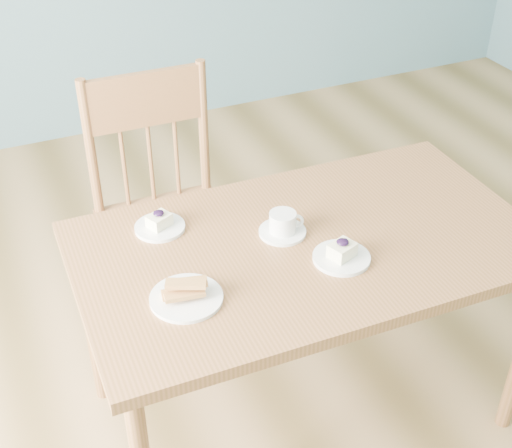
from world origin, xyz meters
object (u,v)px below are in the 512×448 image
at_px(dining_table, 306,260).
at_px(cheesecake_plate_far, 160,224).
at_px(cheesecake_plate_near, 342,255).
at_px(dining_chair, 166,214).
at_px(biscotti_plate, 186,294).
at_px(coffee_cup, 283,225).

height_order(dining_table, cheesecake_plate_far, cheesecake_plate_far).
bearing_deg(cheesecake_plate_near, dining_chair, 112.74).
bearing_deg(cheesecake_plate_far, biscotti_plate, -95.84).
relative_size(coffee_cup, biscotti_plate, 0.73).
bearing_deg(cheesecake_plate_near, cheesecake_plate_far, 140.20).
xyz_separation_m(cheesecake_plate_far, coffee_cup, (0.32, -0.17, 0.01)).
distance_m(dining_chair, cheesecake_plate_far, 0.43).
bearing_deg(coffee_cup, cheesecake_plate_far, 170.54).
distance_m(coffee_cup, biscotti_plate, 0.39).
distance_m(dining_table, biscotti_plate, 0.42).
bearing_deg(biscotti_plate, dining_table, 14.09).
height_order(dining_table, cheesecake_plate_near, cheesecake_plate_near).
xyz_separation_m(dining_table, cheesecake_plate_near, (0.05, -0.11, 0.09)).
xyz_separation_m(cheesecake_plate_near, biscotti_plate, (-0.45, 0.01, 0.00)).
bearing_deg(coffee_cup, cheesecake_plate_near, -44.37).
height_order(coffee_cup, biscotti_plate, coffee_cup).
bearing_deg(cheesecake_plate_far, dining_chair, 71.68).
bearing_deg(cheesecake_plate_far, dining_table, -31.94).
bearing_deg(biscotti_plate, cheesecake_plate_far, 84.16).
bearing_deg(dining_chair, coffee_cup, -68.33).
bearing_deg(coffee_cup, biscotti_plate, -137.16).
relative_size(dining_table, dining_chair, 1.35).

